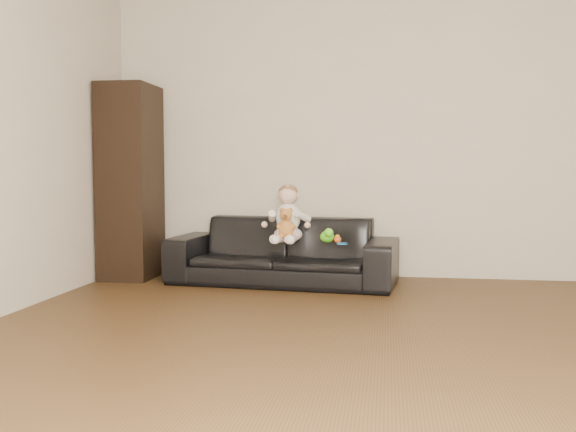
% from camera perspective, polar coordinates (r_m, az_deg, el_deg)
% --- Properties ---
extents(floor, '(5.50, 5.50, 0.00)m').
position_cam_1_polar(floor, '(3.31, 8.03, -13.13)').
color(floor, '#4A321A').
rests_on(floor, ground).
extents(wall_back, '(5.00, 0.00, 5.00)m').
position_cam_1_polar(wall_back, '(5.92, 8.56, 7.20)').
color(wall_back, beige).
rests_on(wall_back, ground).
extents(sofa, '(1.99, 0.94, 0.56)m').
position_cam_1_polar(sofa, '(5.52, -0.46, -3.12)').
color(sofa, black).
rests_on(sofa, floor).
extents(cabinet, '(0.45, 0.61, 1.74)m').
position_cam_1_polar(cabinet, '(5.97, -13.81, 2.96)').
color(cabinet, black).
rests_on(cabinet, floor).
extents(shelf_item, '(0.19, 0.25, 0.28)m').
position_cam_1_polar(shelf_item, '(5.97, -13.70, 6.72)').
color(shelf_item, silver).
rests_on(shelf_item, cabinet).
extents(baby, '(0.35, 0.42, 0.48)m').
position_cam_1_polar(baby, '(5.38, -0.02, -0.08)').
color(baby, '#FDD5D6').
rests_on(baby, sofa).
extents(teddy_bear, '(0.13, 0.14, 0.24)m').
position_cam_1_polar(teddy_bear, '(5.24, -0.16, -0.64)').
color(teddy_bear, '#B97435').
rests_on(teddy_bear, sofa).
extents(toy_green, '(0.17, 0.18, 0.10)m').
position_cam_1_polar(toy_green, '(5.37, 3.51, -1.84)').
color(toy_green, '#5FE41A').
rests_on(toy_green, sofa).
extents(toy_rattle, '(0.07, 0.07, 0.06)m').
position_cam_1_polar(toy_rattle, '(5.33, 4.42, -2.10)').
color(toy_rattle, '#EA521B').
rests_on(toy_rattle, sofa).
extents(toy_blue_disc, '(0.12, 0.12, 0.01)m').
position_cam_1_polar(toy_blue_disc, '(5.27, 4.84, -2.45)').
color(toy_blue_disc, blue).
rests_on(toy_blue_disc, sofa).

